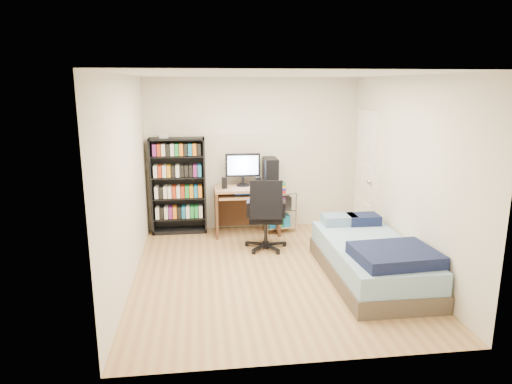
{
  "coord_description": "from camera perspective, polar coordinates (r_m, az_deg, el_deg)",
  "views": [
    {
      "loc": [
        -0.88,
        -5.47,
        2.39
      ],
      "look_at": [
        -0.15,
        0.4,
        0.99
      ],
      "focal_mm": 32.0,
      "sensor_mm": 36.0,
      "label": 1
    }
  ],
  "objects": [
    {
      "name": "wire_cart",
      "position": [
        7.5,
        2.85,
        -0.95
      ],
      "size": [
        0.57,
        0.45,
        0.83
      ],
      "rotation": [
        0.0,
        0.0,
        0.17
      ],
      "color": "white",
      "rests_on": "room"
    },
    {
      "name": "door",
      "position": [
        7.43,
        13.55,
        2.17
      ],
      "size": [
        0.12,
        0.8,
        2.0
      ],
      "color": "white",
      "rests_on": "room"
    },
    {
      "name": "media_shelf",
      "position": [
        7.49,
        -9.69,
        0.9
      ],
      "size": [
        0.88,
        0.29,
        1.63
      ],
      "color": "black",
      "rests_on": "room"
    },
    {
      "name": "computer_desk",
      "position": [
        7.42,
        -0.41,
        0.19
      ],
      "size": [
        1.03,
        0.6,
        1.3
      ],
      "color": "tan",
      "rests_on": "room"
    },
    {
      "name": "office_chair",
      "position": [
        6.71,
        1.24,
        -4.42
      ],
      "size": [
        0.72,
        0.72,
        1.08
      ],
      "rotation": [
        0.0,
        0.0,
        -0.14
      ],
      "color": "black",
      "rests_on": "room"
    },
    {
      "name": "room",
      "position": [
        5.66,
        1.97,
        1.71
      ],
      "size": [
        3.58,
        4.08,
        2.58
      ],
      "color": "tan",
      "rests_on": "ground"
    },
    {
      "name": "bed",
      "position": [
        5.93,
        14.22,
        -8.12
      ],
      "size": [
        1.04,
        2.08,
        0.59
      ],
      "color": "brown",
      "rests_on": "room"
    }
  ]
}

